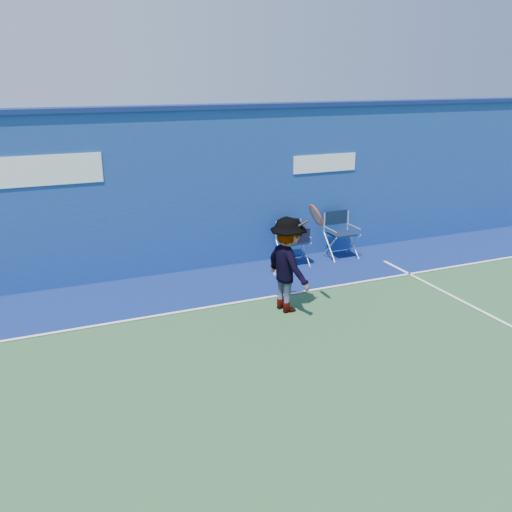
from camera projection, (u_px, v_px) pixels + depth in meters
name	position (u px, v px, depth m)	size (l,w,h in m)	color
ground	(254.00, 428.00, 5.81)	(80.00, 80.00, 0.00)	#2C542F
stadium_wall	(145.00, 193.00, 9.86)	(24.00, 0.50, 3.08)	navy
out_of_bounds_strip	(164.00, 293.00, 9.40)	(24.00, 1.80, 0.01)	navy
court_lines	(235.00, 398.00, 6.33)	(24.00, 12.00, 0.01)	white
directors_chair_left	(293.00, 247.00, 10.64)	(0.53, 0.49, 0.90)	silver
directors_chair_right	(341.00, 244.00, 11.12)	(0.56, 0.50, 0.94)	silver
water_bottle	(275.00, 270.00, 10.18)	(0.07, 0.07, 0.22)	silver
tennis_player	(288.00, 265.00, 8.49)	(0.85, 1.06, 1.73)	#EA4738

